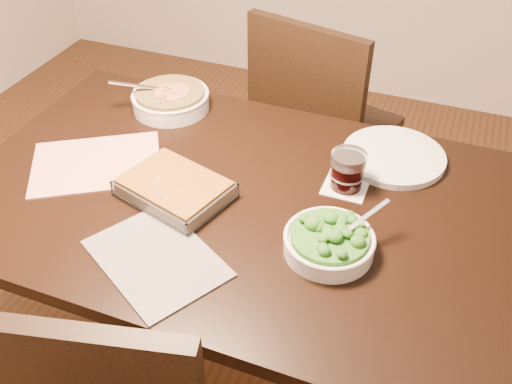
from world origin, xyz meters
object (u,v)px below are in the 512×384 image
at_px(stew_bowl, 171,99).
at_px(chair_far, 318,122).
at_px(baking_dish, 175,189).
at_px(dinner_plate, 394,156).
at_px(wine_tumbler, 348,170).
at_px(table, 230,220).
at_px(broccoli_bowl, 329,242).

relative_size(stew_bowl, chair_far, 0.26).
distance_m(baking_dish, dinner_plate, 0.61).
bearing_deg(stew_bowl, dinner_plate, -1.68).
height_order(baking_dish, wine_tumbler, wine_tumbler).
bearing_deg(chair_far, dinner_plate, 140.79).
relative_size(baking_dish, wine_tumbler, 3.06).
relative_size(table, broccoli_bowl, 6.50).
bearing_deg(baking_dish, broccoli_bowl, 9.64).
relative_size(wine_tumbler, chair_far, 0.11).
distance_m(broccoli_bowl, dinner_plate, 0.42).
bearing_deg(broccoli_bowl, stew_bowl, 145.58).
bearing_deg(baking_dish, chair_far, 95.27).
relative_size(stew_bowl, broccoli_bowl, 1.14).
distance_m(stew_bowl, broccoli_bowl, 0.76).
distance_m(table, wine_tumbler, 0.34).
bearing_deg(chair_far, broccoli_bowl, 120.92).
distance_m(wine_tumbler, dinner_plate, 0.20).
xyz_separation_m(stew_bowl, wine_tumbler, (0.61, -0.19, 0.02)).
relative_size(stew_bowl, wine_tumbler, 2.44).
relative_size(broccoli_bowl, dinner_plate, 0.77).
bearing_deg(baking_dish, stew_bowl, 135.44).
bearing_deg(broccoli_bowl, table, 159.30).
xyz_separation_m(baking_dish, wine_tumbler, (0.40, 0.19, 0.03)).
bearing_deg(table, broccoli_bowl, -20.70).
height_order(table, broccoli_bowl, broccoli_bowl).
height_order(stew_bowl, broccoli_bowl, stew_bowl).
relative_size(stew_bowl, baking_dish, 0.80).
bearing_deg(broccoli_bowl, dinner_plate, 79.97).
bearing_deg(chair_far, table, 101.38).
bearing_deg(baking_dish, table, 42.78).
bearing_deg(wine_tumbler, baking_dish, -154.03).
relative_size(baking_dish, dinner_plate, 1.09).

